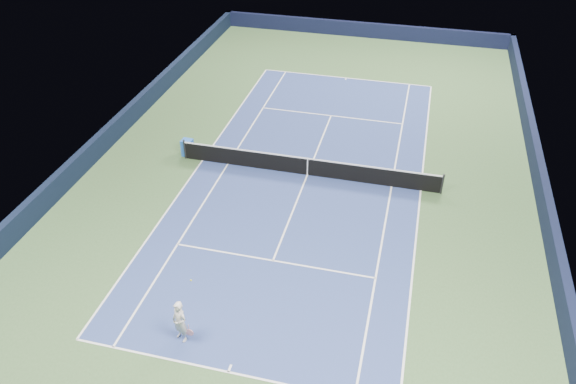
# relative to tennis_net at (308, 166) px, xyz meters

# --- Properties ---
(ground) EXTENTS (40.00, 40.00, 0.00)m
(ground) POSITION_rel_tennis_net_xyz_m (0.00, 0.00, -0.50)
(ground) COLOR #37542E
(ground) RESTS_ON ground
(wall_far) EXTENTS (22.00, 0.35, 1.10)m
(wall_far) POSITION_rel_tennis_net_xyz_m (0.00, 19.82, 0.05)
(wall_far) COLOR black
(wall_far) RESTS_ON ground
(wall_right) EXTENTS (0.35, 40.00, 1.10)m
(wall_right) POSITION_rel_tennis_net_xyz_m (10.82, 0.00, 0.05)
(wall_right) COLOR black
(wall_right) RESTS_ON ground
(wall_left) EXTENTS (0.35, 40.00, 1.10)m
(wall_left) POSITION_rel_tennis_net_xyz_m (-10.82, 0.00, 0.05)
(wall_left) COLOR black
(wall_left) RESTS_ON ground
(court_surface) EXTENTS (10.97, 23.77, 0.01)m
(court_surface) POSITION_rel_tennis_net_xyz_m (0.00, 0.00, -0.50)
(court_surface) COLOR navy
(court_surface) RESTS_ON ground
(baseline_far) EXTENTS (10.97, 0.08, 0.00)m
(baseline_far) POSITION_rel_tennis_net_xyz_m (0.00, 11.88, -0.50)
(baseline_far) COLOR white
(baseline_far) RESTS_ON ground
(baseline_near) EXTENTS (10.97, 0.08, 0.00)m
(baseline_near) POSITION_rel_tennis_net_xyz_m (0.00, -11.88, -0.50)
(baseline_near) COLOR white
(baseline_near) RESTS_ON ground
(sideline_doubles_right) EXTENTS (0.08, 23.77, 0.00)m
(sideline_doubles_right) POSITION_rel_tennis_net_xyz_m (5.49, 0.00, -0.50)
(sideline_doubles_right) COLOR white
(sideline_doubles_right) RESTS_ON ground
(sideline_doubles_left) EXTENTS (0.08, 23.77, 0.00)m
(sideline_doubles_left) POSITION_rel_tennis_net_xyz_m (-5.49, 0.00, -0.50)
(sideline_doubles_left) COLOR white
(sideline_doubles_left) RESTS_ON ground
(sideline_singles_right) EXTENTS (0.08, 23.77, 0.00)m
(sideline_singles_right) POSITION_rel_tennis_net_xyz_m (4.12, 0.00, -0.50)
(sideline_singles_right) COLOR white
(sideline_singles_right) RESTS_ON ground
(sideline_singles_left) EXTENTS (0.08, 23.77, 0.00)m
(sideline_singles_left) POSITION_rel_tennis_net_xyz_m (-4.12, 0.00, -0.50)
(sideline_singles_left) COLOR white
(sideline_singles_left) RESTS_ON ground
(service_line_far) EXTENTS (8.23, 0.08, 0.00)m
(service_line_far) POSITION_rel_tennis_net_xyz_m (0.00, 6.40, -0.50)
(service_line_far) COLOR white
(service_line_far) RESTS_ON ground
(service_line_near) EXTENTS (8.23, 0.08, 0.00)m
(service_line_near) POSITION_rel_tennis_net_xyz_m (0.00, -6.40, -0.50)
(service_line_near) COLOR white
(service_line_near) RESTS_ON ground
(center_service_line) EXTENTS (0.08, 12.80, 0.00)m
(center_service_line) POSITION_rel_tennis_net_xyz_m (0.00, 0.00, -0.50)
(center_service_line) COLOR white
(center_service_line) RESTS_ON ground
(center_mark_far) EXTENTS (0.08, 0.30, 0.00)m
(center_mark_far) POSITION_rel_tennis_net_xyz_m (0.00, 11.73, -0.50)
(center_mark_far) COLOR white
(center_mark_far) RESTS_ON ground
(center_mark_near) EXTENTS (0.08, 0.30, 0.00)m
(center_mark_near) POSITION_rel_tennis_net_xyz_m (0.00, -11.73, -0.50)
(center_mark_near) COLOR white
(center_mark_near) RESTS_ON ground
(tennis_net) EXTENTS (12.90, 0.10, 1.07)m
(tennis_net) POSITION_rel_tennis_net_xyz_m (0.00, 0.00, 0.00)
(tennis_net) COLOR black
(tennis_net) RESTS_ON ground
(sponsor_cube) EXTENTS (0.61, 0.52, 0.88)m
(sponsor_cube) POSITION_rel_tennis_net_xyz_m (-6.40, 0.33, -0.06)
(sponsor_cube) COLOR blue
(sponsor_cube) RESTS_ON ground
(tennis_player) EXTENTS (0.83, 1.34, 1.87)m
(tennis_player) POSITION_rel_tennis_net_xyz_m (-1.97, -10.96, 0.34)
(tennis_player) COLOR silver
(tennis_player) RESTS_ON ground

